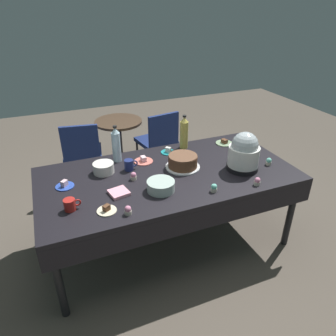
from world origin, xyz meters
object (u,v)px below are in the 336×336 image
(dessert_plate_sage, at_px, (224,143))
(glass_salad_bowl, at_px, (161,186))
(dessert_plate_cream, at_px, (107,210))
(dessert_plate_teal, at_px, (168,151))
(soda_bottle_water, at_px, (116,145))
(cupcake_mint, at_px, (269,162))
(cupcake_vanilla, at_px, (133,176))
(maroon_chair_right, at_px, (159,138))
(cupcake_lemon, at_px, (214,188))
(slow_cooker, at_px, (244,153))
(cupcake_rose, at_px, (128,210))
(soda_bottle_ginger_ale, at_px, (184,133))
(ceramic_snack_bowl, at_px, (104,168))
(cupcake_berry, at_px, (257,181))
(dessert_plate_cobalt, at_px, (65,185))
(round_cafe_table, at_px, (120,137))
(potluck_table, at_px, (168,179))
(maroon_chair_left, at_px, (82,150))
(coffee_mug_red, at_px, (70,205))
(frosted_layer_cake, at_px, (183,162))
(coffee_mug_navy, at_px, (129,165))
(dessert_plate_coral, at_px, (143,160))

(dessert_plate_sage, bearing_deg, glass_salad_bowl, -147.74)
(dessert_plate_cream, relative_size, dessert_plate_teal, 0.99)
(dessert_plate_sage, distance_m, soda_bottle_water, 1.14)
(cupcake_mint, bearing_deg, cupcake_vanilla, 170.03)
(maroon_chair_right, bearing_deg, cupcake_lemon, -96.34)
(slow_cooker, bearing_deg, cupcake_rose, -167.05)
(soda_bottle_ginger_ale, bearing_deg, dessert_plate_sage, -9.15)
(ceramic_snack_bowl, height_order, soda_bottle_water, soda_bottle_water)
(dessert_plate_sage, height_order, cupcake_berry, cupcake_berry)
(dessert_plate_cobalt, bearing_deg, round_cafe_table, 60.74)
(potluck_table, height_order, dessert_plate_teal, dessert_plate_teal)
(ceramic_snack_bowl, distance_m, soda_bottle_water, 0.27)
(dessert_plate_teal, distance_m, cupcake_lemon, 0.79)
(cupcake_rose, distance_m, cupcake_vanilla, 0.48)
(cupcake_mint, xyz_separation_m, soda_bottle_water, (-1.25, 0.60, 0.13))
(cupcake_lemon, xyz_separation_m, maroon_chair_left, (-0.78, 1.73, -0.29))
(coffee_mug_red, relative_size, round_cafe_table, 0.17)
(dessert_plate_cobalt, xyz_separation_m, cupcake_vanilla, (0.55, -0.10, 0.02))
(dessert_plate_teal, bearing_deg, frosted_layer_cake, -89.33)
(dessert_plate_cobalt, xyz_separation_m, soda_bottle_ginger_ale, (1.20, 0.32, 0.15))
(potluck_table, xyz_separation_m, dessert_plate_cream, (-0.61, -0.35, 0.07))
(frosted_layer_cake, height_order, cupcake_berry, frosted_layer_cake)
(soda_bottle_water, bearing_deg, maroon_chair_left, 103.31)
(soda_bottle_ginger_ale, bearing_deg, soda_bottle_water, -177.62)
(dessert_plate_sage, relative_size, coffee_mug_navy, 1.45)
(cupcake_mint, xyz_separation_m, maroon_chair_right, (-0.49, 1.52, -0.29))
(soda_bottle_water, bearing_deg, coffee_mug_navy, -76.01)
(dessert_plate_coral, distance_m, dessert_plate_sage, 0.91)
(ceramic_snack_bowl, bearing_deg, cupcake_berry, -31.39)
(frosted_layer_cake, distance_m, cupcake_berry, 0.66)
(dessert_plate_coral, xyz_separation_m, dessert_plate_cream, (-0.48, -0.63, -0.00))
(dessert_plate_cobalt, bearing_deg, cupcake_vanilla, -10.35)
(dessert_plate_teal, relative_size, cupcake_berry, 2.12)
(ceramic_snack_bowl, relative_size, soda_bottle_water, 0.52)
(dessert_plate_cream, xyz_separation_m, cupcake_rose, (0.13, -0.09, 0.02))
(cupcake_mint, xyz_separation_m, coffee_mug_red, (-1.75, -0.03, 0.01))
(dessert_plate_coral, bearing_deg, glass_salad_bowl, -93.17)
(dessert_plate_teal, bearing_deg, cupcake_vanilla, -141.50)
(potluck_table, bearing_deg, cupcake_vanilla, 178.26)
(glass_salad_bowl, bearing_deg, dessert_plate_coral, 86.83)
(dessert_plate_teal, xyz_separation_m, round_cafe_table, (-0.21, 1.16, -0.27))
(cupcake_berry, relative_size, maroon_chair_right, 0.08)
(ceramic_snack_bowl, distance_m, dessert_plate_cobalt, 0.36)
(dessert_plate_sage, height_order, cupcake_mint, cupcake_mint)
(potluck_table, height_order, dessert_plate_sage, dessert_plate_sage)
(dessert_plate_teal, bearing_deg, cupcake_berry, -62.27)
(glass_salad_bowl, xyz_separation_m, coffee_mug_navy, (-0.13, 0.42, 0.01))
(cupcake_lemon, distance_m, coffee_mug_navy, 0.78)
(round_cafe_table, bearing_deg, coffee_mug_navy, -100.12)
(coffee_mug_red, bearing_deg, glass_salad_bowl, -0.42)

